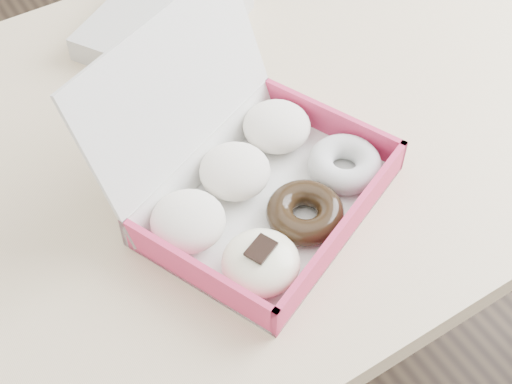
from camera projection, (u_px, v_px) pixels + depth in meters
ground at (275, 341)px, 1.62m from camera, size 4.00×4.00×0.00m
table at (284, 137)px, 1.10m from camera, size 1.20×0.80×0.75m
donut_box at (256, 182)px, 0.89m from camera, size 0.39×0.38×0.22m
newspapers at (165, 23)px, 1.12m from camera, size 0.31×0.29×0.04m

